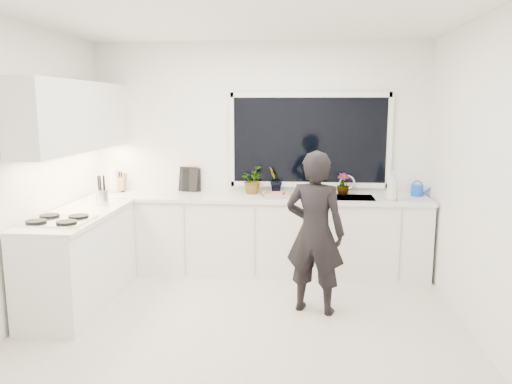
# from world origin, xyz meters

# --- Properties ---
(floor) EXTENTS (4.00, 3.50, 0.02)m
(floor) POSITION_xyz_m (0.00, 0.00, -0.01)
(floor) COLOR beige
(floor) RESTS_ON ground
(wall_back) EXTENTS (4.00, 0.02, 2.70)m
(wall_back) POSITION_xyz_m (0.00, 1.76, 1.35)
(wall_back) COLOR white
(wall_back) RESTS_ON ground
(wall_left) EXTENTS (0.02, 3.50, 2.70)m
(wall_left) POSITION_xyz_m (-2.01, 0.00, 1.35)
(wall_left) COLOR white
(wall_left) RESTS_ON ground
(wall_right) EXTENTS (0.02, 3.50, 2.70)m
(wall_right) POSITION_xyz_m (2.01, 0.00, 1.35)
(wall_right) COLOR white
(wall_right) RESTS_ON ground
(ceiling) EXTENTS (4.00, 3.50, 0.02)m
(ceiling) POSITION_xyz_m (0.00, 0.00, 2.71)
(ceiling) COLOR white
(ceiling) RESTS_ON wall_back
(window) EXTENTS (1.80, 0.02, 1.00)m
(window) POSITION_xyz_m (0.60, 1.73, 1.55)
(window) COLOR black
(window) RESTS_ON wall_back
(base_cabinets_back) EXTENTS (3.92, 0.58, 0.88)m
(base_cabinets_back) POSITION_xyz_m (0.00, 1.45, 0.44)
(base_cabinets_back) COLOR white
(base_cabinets_back) RESTS_ON floor
(base_cabinets_left) EXTENTS (0.58, 1.60, 0.88)m
(base_cabinets_left) POSITION_xyz_m (-1.67, 0.35, 0.44)
(base_cabinets_left) COLOR white
(base_cabinets_left) RESTS_ON floor
(countertop_back) EXTENTS (3.94, 0.62, 0.04)m
(countertop_back) POSITION_xyz_m (0.00, 1.44, 0.90)
(countertop_back) COLOR silver
(countertop_back) RESTS_ON base_cabinets_back
(countertop_left) EXTENTS (0.62, 1.60, 0.04)m
(countertop_left) POSITION_xyz_m (-1.67, 0.35, 0.90)
(countertop_left) COLOR silver
(countertop_left) RESTS_ON base_cabinets_left
(upper_cabinets) EXTENTS (0.34, 2.10, 0.70)m
(upper_cabinets) POSITION_xyz_m (-1.79, 0.70, 1.85)
(upper_cabinets) COLOR white
(upper_cabinets) RESTS_ON wall_left
(sink) EXTENTS (0.58, 0.42, 0.14)m
(sink) POSITION_xyz_m (1.05, 1.45, 0.87)
(sink) COLOR silver
(sink) RESTS_ON countertop_back
(faucet) EXTENTS (0.03, 0.03, 0.22)m
(faucet) POSITION_xyz_m (1.05, 1.65, 1.03)
(faucet) COLOR silver
(faucet) RESTS_ON countertop_back
(stovetop) EXTENTS (0.56, 0.48, 0.03)m
(stovetop) POSITION_xyz_m (-1.69, -0.00, 0.94)
(stovetop) COLOR black
(stovetop) RESTS_ON countertop_left
(person) EXTENTS (0.65, 0.51, 1.56)m
(person) POSITION_xyz_m (0.64, 0.35, 0.78)
(person) COLOR black
(person) RESTS_ON floor
(pizza_tray) EXTENTS (0.52, 0.42, 0.03)m
(pizza_tray) POSITION_xyz_m (0.28, 1.42, 0.94)
(pizza_tray) COLOR silver
(pizza_tray) RESTS_ON countertop_back
(pizza) EXTENTS (0.47, 0.37, 0.01)m
(pizza) POSITION_xyz_m (0.28, 1.42, 0.95)
(pizza) COLOR red
(pizza) RESTS_ON pizza_tray
(watering_can) EXTENTS (0.17, 0.17, 0.13)m
(watering_can) POSITION_xyz_m (1.85, 1.61, 0.98)
(watering_can) COLOR blue
(watering_can) RESTS_ON countertop_back
(paper_towel_roll) EXTENTS (0.14, 0.14, 0.26)m
(paper_towel_roll) POSITION_xyz_m (-1.75, 1.55, 1.05)
(paper_towel_roll) COLOR white
(paper_towel_roll) RESTS_ON countertop_back
(knife_block) EXTENTS (0.14, 0.11, 0.22)m
(knife_block) POSITION_xyz_m (-1.69, 1.59, 1.03)
(knife_block) COLOR olive
(knife_block) RESTS_ON countertop_back
(utensil_crock) EXTENTS (0.15, 0.15, 0.16)m
(utensil_crock) POSITION_xyz_m (-1.59, 0.80, 1.00)
(utensil_crock) COLOR #B4B3B8
(utensil_crock) RESTS_ON countertop_left
(picture_frame_large) EXTENTS (0.22, 0.05, 0.28)m
(picture_frame_large) POSITION_xyz_m (-0.82, 1.69, 1.06)
(picture_frame_large) COLOR black
(picture_frame_large) RESTS_ON countertop_back
(picture_frame_small) EXTENTS (0.25, 0.09, 0.30)m
(picture_frame_small) POSITION_xyz_m (-0.86, 1.69, 1.07)
(picture_frame_small) COLOR black
(picture_frame_small) RESTS_ON countertop_back
(herb_plants) EXTENTS (1.31, 0.33, 0.32)m
(herb_plants) POSITION_xyz_m (0.20, 1.61, 1.08)
(herb_plants) COLOR #26662D
(herb_plants) RESTS_ON countertop_back
(soap_bottles) EXTENTS (0.23, 0.18, 0.32)m
(soap_bottles) POSITION_xyz_m (1.53, 1.30, 1.07)
(soap_bottles) COLOR #D8BF66
(soap_bottles) RESTS_ON countertop_back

